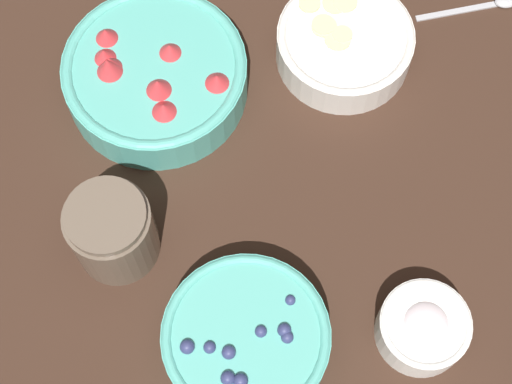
# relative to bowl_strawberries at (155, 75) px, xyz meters

# --- Properties ---
(ground_plane) EXTENTS (4.00, 4.00, 0.00)m
(ground_plane) POSITION_rel_bowl_strawberries_xyz_m (-0.14, -0.16, -0.04)
(ground_plane) COLOR #382319
(bowl_strawberries) EXTENTS (0.22, 0.22, 0.08)m
(bowl_strawberries) POSITION_rel_bowl_strawberries_xyz_m (0.00, 0.00, 0.00)
(bowl_strawberries) COLOR #56B7A8
(bowl_strawberries) RESTS_ON ground_plane
(bowl_blueberries) EXTENTS (0.18, 0.18, 0.07)m
(bowl_blueberries) POSITION_rel_bowl_strawberries_xyz_m (-0.31, -0.15, -0.00)
(bowl_blueberries) COLOR #56B7A8
(bowl_blueberries) RESTS_ON ground_plane
(bowl_bananas) EXTENTS (0.17, 0.17, 0.05)m
(bowl_bananas) POSITION_rel_bowl_strawberries_xyz_m (0.08, -0.22, -0.01)
(bowl_bananas) COLOR white
(bowl_bananas) RESTS_ON ground_plane
(bowl_cream) EXTENTS (0.10, 0.10, 0.06)m
(bowl_cream) POSITION_rel_bowl_strawberries_xyz_m (-0.27, -0.34, -0.01)
(bowl_cream) COLOR white
(bowl_cream) RESTS_ON ground_plane
(jar_chocolate) EXTENTS (0.10, 0.10, 0.11)m
(jar_chocolate) POSITION_rel_bowl_strawberries_xyz_m (-0.21, 0.01, 0.01)
(jar_chocolate) COLOR brown
(jar_chocolate) RESTS_ON ground_plane
(spoon) EXTENTS (0.06, 0.14, 0.01)m
(spoon) POSITION_rel_bowl_strawberries_xyz_m (0.18, -0.40, -0.03)
(spoon) COLOR #B2B2B7
(spoon) RESTS_ON ground_plane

